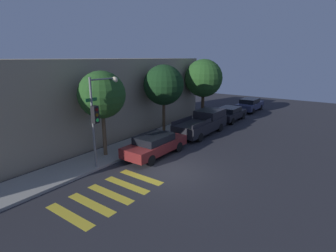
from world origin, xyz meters
TOP-DOWN VIEW (x-y plane):
  - ground_plane at (0.00, 0.00)m, footprint 60.00×60.00m
  - sidewalk at (0.00, 4.39)m, footprint 26.00×2.38m
  - building_row at (0.00, 8.98)m, footprint 26.00×6.00m
  - crosswalk at (-3.41, 0.80)m, footprint 4.57×2.60m
  - traffic_light_pole at (-1.60, 3.37)m, footprint 2.17×0.56m
  - sedan_near_corner at (1.43, 2.10)m, footprint 4.51×1.76m
  - pickup_truck at (7.48, 2.10)m, footprint 5.49×1.96m
  - sedan_middle at (12.79, 2.10)m, footprint 4.22×1.86m
  - sedan_far_end at (18.43, 2.10)m, footprint 4.51×1.83m
  - tree_near_corner at (-0.48, 4.44)m, footprint 2.74×2.74m
  - tree_midblock at (5.46, 4.44)m, footprint 3.04×3.04m
  - tree_far_end at (11.71, 4.44)m, footprint 3.52×3.52m

SIDE VIEW (x-z plane):
  - ground_plane at x=0.00m, z-range 0.00..0.00m
  - crosswalk at x=-3.41m, z-range 0.00..0.00m
  - sidewalk at x=0.00m, z-range 0.00..0.14m
  - sedan_middle at x=12.79m, z-range 0.05..1.37m
  - sedan_near_corner at x=1.43m, z-range 0.05..1.39m
  - sedan_far_end at x=18.43m, z-range 0.04..1.47m
  - pickup_truck at x=7.48m, z-range 0.01..1.73m
  - building_row at x=0.00m, z-range 0.00..5.77m
  - traffic_light_pole at x=-1.60m, z-range 0.85..5.77m
  - tree_near_corner at x=-0.48m, z-range 1.20..6.36m
  - tree_midblock at x=5.46m, z-range 1.16..6.53m
  - tree_far_end at x=11.71m, z-range 1.09..6.83m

